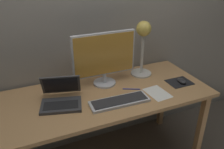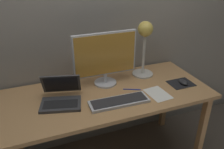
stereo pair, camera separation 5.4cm
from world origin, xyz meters
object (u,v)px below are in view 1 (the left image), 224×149
laptop (61,95)px  desk_lamp (143,39)px  mouse (182,81)px  keyboard_main (120,101)px  monitor (104,57)px  pen (131,89)px

laptop → desk_lamp: (0.76, 0.17, 0.28)m
desk_lamp → mouse: 0.48m
laptop → keyboard_main: bearing=-24.8°
keyboard_main → laptop: laptop is taller
desk_lamp → keyboard_main: bearing=-137.1°
keyboard_main → desk_lamp: bearing=42.9°
monitor → desk_lamp: size_ratio=1.07×
keyboard_main → mouse: bearing=6.1°
desk_lamp → pen: (-0.21, -0.21, -0.33)m
keyboard_main → mouse: 0.61m
laptop → mouse: size_ratio=3.58×
monitor → laptop: 0.45m
laptop → mouse: laptop is taller
keyboard_main → desk_lamp: size_ratio=0.92×
pen → mouse: bearing=-9.1°
laptop → pen: bearing=-4.5°
keyboard_main → desk_lamp: desk_lamp is taller
pen → keyboard_main: bearing=-141.1°
keyboard_main → mouse: mouse is taller
mouse → pen: mouse is taller
keyboard_main → laptop: 0.43m
desk_lamp → monitor: bearing=-174.0°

